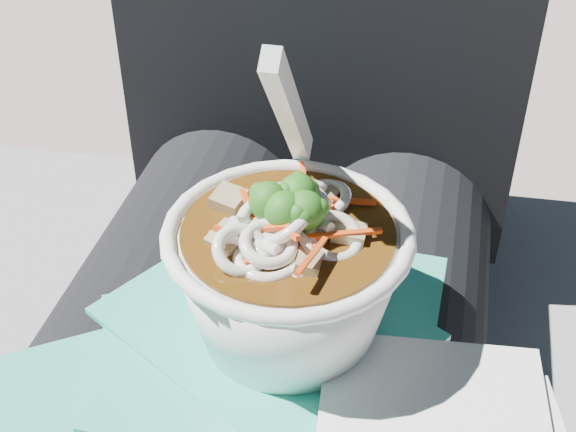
% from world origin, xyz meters
% --- Properties ---
extents(lap, '(0.32, 0.48, 0.15)m').
position_xyz_m(lap, '(0.00, 0.00, 0.53)').
color(lap, black).
rests_on(lap, stone_ledge).
extents(person_body, '(0.34, 0.94, 1.00)m').
position_xyz_m(person_body, '(0.00, 0.09, 0.55)').
color(person_body, black).
rests_on(person_body, ground).
extents(plastic_bag, '(0.35, 0.32, 0.02)m').
position_xyz_m(plastic_bag, '(0.02, -0.06, 0.61)').
color(plastic_bag, teal).
rests_on(plastic_bag, lap).
extents(udon_bowl, '(0.16, 0.16, 0.19)m').
position_xyz_m(udon_bowl, '(0.03, -0.01, 0.67)').
color(udon_bowl, white).
rests_on(udon_bowl, plastic_bag).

